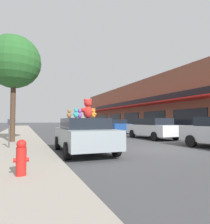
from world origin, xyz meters
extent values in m
plane|color=#424244|center=(0.00, 0.00, 0.00)|extent=(260.00, 260.00, 0.00)
cube|color=gray|center=(-6.25, 0.00, 0.07)|extent=(3.31, 90.00, 0.15)
cube|color=brown|center=(15.86, 13.36, 3.23)|extent=(15.91, 41.21, 6.47)
cube|color=red|center=(7.06, 13.36, 3.20)|extent=(1.69, 34.62, 0.12)
cube|color=black|center=(7.86, 13.36, 3.75)|extent=(0.08, 32.97, 0.70)
cube|color=black|center=(7.87, 5.63, 1.40)|extent=(0.06, 3.92, 2.00)
cube|color=black|center=(7.87, 10.78, 1.40)|extent=(0.06, 3.92, 2.00)
cube|color=black|center=(7.87, 15.94, 1.40)|extent=(0.06, 3.92, 2.00)
cube|color=black|center=(7.87, 21.09, 1.40)|extent=(0.06, 3.92, 2.00)
cube|color=black|center=(7.87, 26.24, 1.40)|extent=(0.06, 3.92, 2.00)
cube|color=black|center=(7.87, 31.39, 1.40)|extent=(0.06, 3.92, 2.00)
cube|color=#8C999E|center=(-3.33, 0.27, 0.66)|extent=(2.02, 4.28, 0.71)
cube|color=black|center=(-3.33, 0.27, 1.24)|extent=(1.74, 2.37, 0.44)
cylinder|color=black|center=(-4.21, 1.61, 0.31)|extent=(0.22, 0.62, 0.62)
cylinder|color=black|center=(-2.36, 1.55, 0.31)|extent=(0.22, 0.62, 0.62)
cylinder|color=black|center=(-4.29, -1.01, 0.31)|extent=(0.22, 0.62, 0.62)
cylinder|color=black|center=(-2.44, -1.07, 0.31)|extent=(0.22, 0.62, 0.62)
ellipsoid|color=red|center=(-3.19, 0.16, 1.71)|extent=(0.40, 0.34, 0.52)
sphere|color=red|center=(-3.19, 0.16, 2.09)|extent=(0.33, 0.33, 0.33)
sphere|color=red|center=(-3.07, 0.16, 2.22)|extent=(0.14, 0.14, 0.14)
sphere|color=red|center=(-3.30, 0.15, 2.22)|extent=(0.14, 0.14, 0.14)
sphere|color=#FF4741|center=(-3.19, 0.29, 2.07)|extent=(0.13, 0.13, 0.12)
sphere|color=red|center=(-2.98, 0.19, 1.80)|extent=(0.19, 0.19, 0.19)
sphere|color=red|center=(-3.40, 0.18, 1.80)|extent=(0.19, 0.19, 0.19)
ellipsoid|color=teal|center=(-3.92, -0.74, 1.56)|extent=(0.19, 0.18, 0.22)
sphere|color=teal|center=(-3.92, -0.74, 1.72)|extent=(0.16, 0.16, 0.14)
sphere|color=teal|center=(-3.87, -0.73, 1.78)|extent=(0.07, 0.07, 0.06)
sphere|color=teal|center=(-3.97, -0.75, 1.78)|extent=(0.07, 0.07, 0.06)
sphere|color=#47CDC6|center=(-3.93, -0.68, 1.71)|extent=(0.06, 0.06, 0.05)
sphere|color=teal|center=(-3.84, -0.71, 1.60)|extent=(0.10, 0.10, 0.08)
sphere|color=teal|center=(-4.01, -0.75, 1.60)|extent=(0.10, 0.10, 0.08)
ellipsoid|color=orange|center=(-3.24, -0.71, 1.57)|extent=(0.21, 0.22, 0.23)
sphere|color=orange|center=(-3.24, -0.71, 1.73)|extent=(0.19, 0.19, 0.14)
sphere|color=orange|center=(-3.22, -0.75, 1.79)|extent=(0.08, 0.08, 0.06)
sphere|color=orange|center=(-3.26, -0.66, 1.79)|extent=(0.08, 0.08, 0.06)
sphere|color=#FFBA41|center=(-3.18, -0.68, 1.72)|extent=(0.07, 0.07, 0.05)
sphere|color=orange|center=(-3.19, -0.78, 1.61)|extent=(0.11, 0.11, 0.08)
sphere|color=orange|center=(-3.26, -0.62, 1.61)|extent=(0.11, 0.11, 0.08)
ellipsoid|color=purple|center=(-3.66, -0.27, 1.56)|extent=(0.22, 0.22, 0.22)
sphere|color=purple|center=(-3.66, -0.27, 1.73)|extent=(0.20, 0.20, 0.14)
sphere|color=purple|center=(-3.62, -0.24, 1.78)|extent=(0.08, 0.08, 0.06)
sphere|color=purple|center=(-3.70, -0.30, 1.78)|extent=(0.08, 0.08, 0.06)
sphere|color=#BA67ED|center=(-3.69, -0.22, 1.72)|extent=(0.07, 0.07, 0.05)
sphere|color=purple|center=(-3.59, -0.20, 1.60)|extent=(0.11, 0.11, 0.08)
sphere|color=purple|center=(-3.74, -0.31, 1.60)|extent=(0.11, 0.11, 0.08)
ellipsoid|color=olive|center=(-3.97, 0.21, 1.57)|extent=(0.23, 0.22, 0.23)
sphere|color=olive|center=(-3.97, 0.21, 1.74)|extent=(0.20, 0.20, 0.14)
sphere|color=olive|center=(-3.93, 0.24, 1.79)|extent=(0.08, 0.08, 0.06)
sphere|color=olive|center=(-4.01, 0.18, 1.79)|extent=(0.08, 0.08, 0.06)
sphere|color=tan|center=(-4.01, 0.26, 1.73)|extent=(0.08, 0.08, 0.05)
sphere|color=olive|center=(-3.91, 0.27, 1.61)|extent=(0.12, 0.12, 0.08)
sphere|color=olive|center=(-4.05, 0.17, 1.61)|extent=(0.12, 0.12, 0.08)
ellipsoid|color=white|center=(-2.88, 0.36, 1.57)|extent=(0.19, 0.17, 0.22)
sphere|color=white|center=(-2.88, 0.36, 1.73)|extent=(0.16, 0.16, 0.14)
sphere|color=white|center=(-2.83, 0.35, 1.79)|extent=(0.07, 0.07, 0.06)
sphere|color=white|center=(-2.93, 0.37, 1.79)|extent=(0.07, 0.07, 0.06)
sphere|color=white|center=(-2.87, 0.42, 1.72)|extent=(0.06, 0.06, 0.05)
sphere|color=white|center=(-2.79, 0.36, 1.61)|extent=(0.09, 0.09, 0.08)
sphere|color=white|center=(-2.97, 0.38, 1.61)|extent=(0.09, 0.09, 0.08)
ellipsoid|color=pink|center=(-2.73, 0.99, 1.54)|extent=(0.18, 0.18, 0.18)
sphere|color=pink|center=(-2.73, 0.99, 1.68)|extent=(0.16, 0.16, 0.12)
sphere|color=pink|center=(-2.70, 1.03, 1.72)|extent=(0.07, 0.07, 0.05)
sphere|color=pink|center=(-2.75, 0.96, 1.72)|extent=(0.07, 0.07, 0.05)
sphere|color=#FFA3DA|center=(-2.76, 1.02, 1.67)|extent=(0.06, 0.06, 0.04)
sphere|color=pink|center=(-2.69, 1.06, 1.58)|extent=(0.09, 0.09, 0.07)
sphere|color=pink|center=(-2.78, 0.94, 1.58)|extent=(0.09, 0.09, 0.07)
cylinder|color=black|center=(2.22, -0.12, 0.31)|extent=(0.20, 0.62, 0.62)
cube|color=silver|center=(3.22, 4.54, 0.68)|extent=(1.82, 4.69, 0.73)
cube|color=black|center=(3.22, 4.54, 1.29)|extent=(1.60, 2.83, 0.49)
cylinder|color=black|center=(2.33, 5.99, 0.31)|extent=(0.20, 0.62, 0.62)
cylinder|color=black|center=(4.11, 5.99, 0.31)|extent=(0.20, 0.62, 0.62)
cylinder|color=black|center=(2.33, 3.08, 0.31)|extent=(0.20, 0.62, 0.62)
cylinder|color=black|center=(4.11, 3.08, 0.31)|extent=(0.20, 0.62, 0.62)
cube|color=#1E4793|center=(3.22, 11.47, 0.68)|extent=(1.82, 4.43, 0.75)
cube|color=black|center=(3.22, 11.47, 1.26)|extent=(1.60, 3.12, 0.41)
cylinder|color=black|center=(2.33, 12.85, 0.31)|extent=(0.20, 0.62, 0.62)
cylinder|color=black|center=(4.11, 12.85, 0.31)|extent=(0.20, 0.62, 0.62)
cylinder|color=black|center=(2.33, 10.10, 0.31)|extent=(0.20, 0.62, 0.62)
cylinder|color=black|center=(4.11, 10.10, 0.31)|extent=(0.20, 0.62, 0.62)
cylinder|color=#473323|center=(-6.29, 4.75, 1.82)|extent=(0.28, 0.28, 3.34)
sphere|color=#286028|center=(-6.29, 4.75, 4.80)|extent=(3.09, 3.09, 3.09)
cylinder|color=red|center=(-5.74, -3.11, 0.46)|extent=(0.22, 0.22, 0.62)
sphere|color=red|center=(-5.74, -3.11, 0.83)|extent=(0.21, 0.21, 0.21)
cylinder|color=red|center=(-5.86, -3.11, 0.49)|extent=(0.10, 0.09, 0.09)
cylinder|color=red|center=(-5.62, -3.11, 0.49)|extent=(0.10, 0.09, 0.09)
cylinder|color=#4C4C51|center=(-6.29, 2.02, 0.67)|extent=(0.06, 0.06, 1.05)
cube|color=#2D2D33|center=(-6.29, 2.02, 1.31)|extent=(0.14, 0.10, 0.22)
camera|label=1|loc=(-5.71, -7.91, 1.36)|focal=32.00mm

